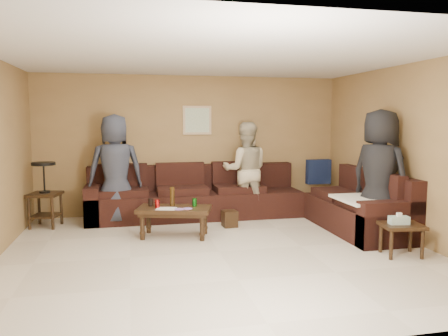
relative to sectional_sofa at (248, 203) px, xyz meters
name	(u,v)px	position (x,y,z in m)	size (l,w,h in m)	color
room	(219,124)	(-0.81, -1.52, 1.34)	(5.60, 5.50, 2.50)	beige
sectional_sofa	(248,203)	(0.00, 0.00, 0.00)	(4.65, 2.90, 0.97)	black
coffee_table	(174,212)	(-1.31, -0.66, 0.05)	(1.16, 0.79, 0.72)	black
end_table_left	(45,193)	(-3.27, 0.36, 0.22)	(0.55, 0.55, 1.04)	black
side_table_right	(401,228)	(1.40, -2.16, 0.04)	(0.55, 0.47, 0.55)	black
waste_bin	(230,219)	(-0.38, -0.26, -0.19)	(0.22, 0.22, 0.26)	black
wall_art	(197,120)	(-0.71, 0.96, 1.37)	(0.52, 0.04, 0.52)	tan
person_left	(116,170)	(-2.16, 0.34, 0.58)	(0.88, 0.57, 1.80)	#292D3A
person_middle	(246,170)	(0.04, 0.35, 0.51)	(0.81, 0.63, 1.67)	tan
person_right	(379,175)	(1.56, -1.37, 0.61)	(0.91, 0.59, 1.86)	black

